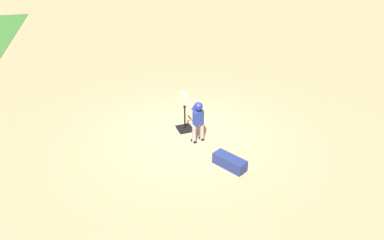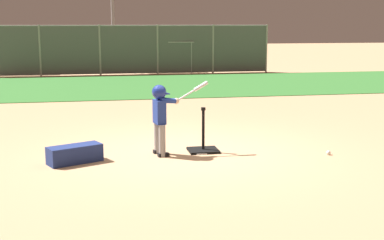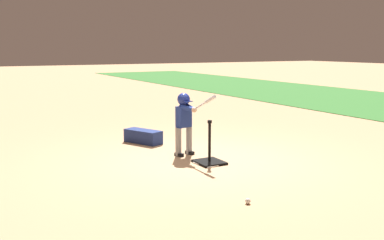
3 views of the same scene
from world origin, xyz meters
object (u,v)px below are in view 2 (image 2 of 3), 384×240
object	(u,v)px
batting_tee	(203,146)
equipment_bag	(75,154)
batter_child	(161,111)
baseball	(328,153)
bleachers_far_left	(6,64)
bleachers_left_center	(162,56)

from	to	relation	value
batting_tee	equipment_bag	distance (m)	2.17
batter_child	baseball	xyz separation A→B (m)	(2.74, -0.52, -0.71)
batting_tee	bleachers_far_left	xyz separation A→B (m)	(-5.42, 15.33, 0.35)
batting_tee	equipment_bag	size ratio (longest dim) A/B	0.91
batter_child	equipment_bag	distance (m)	1.56
batter_child	bleachers_left_center	size ratio (longest dim) A/B	0.43
bleachers_far_left	bleachers_left_center	world-z (taller)	bleachers_left_center
batter_child	bleachers_left_center	xyz separation A→B (m)	(2.04, 15.28, -0.07)
batting_tee	baseball	size ratio (longest dim) A/B	10.33
batting_tee	batter_child	world-z (taller)	batter_child
baseball	bleachers_far_left	world-z (taller)	bleachers_far_left
batting_tee	batter_child	xyz separation A→B (m)	(-0.73, -0.10, 0.66)
batter_child	equipment_bag	bearing A→B (deg)	-169.63
equipment_bag	baseball	bearing A→B (deg)	-28.33
batter_child	bleachers_far_left	size ratio (longest dim) A/B	0.35
batting_tee	bleachers_far_left	distance (m)	16.26
baseball	bleachers_far_left	xyz separation A→B (m)	(-7.43, 15.95, 0.40)
bleachers_left_center	baseball	bearing A→B (deg)	-87.47
equipment_bag	bleachers_left_center	bearing A→B (deg)	52.77
baseball	bleachers_far_left	distance (m)	17.60
bleachers_far_left	equipment_bag	xyz separation A→B (m)	(3.28, -15.69, -0.30)
baseball	bleachers_far_left	size ratio (longest dim) A/B	0.02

